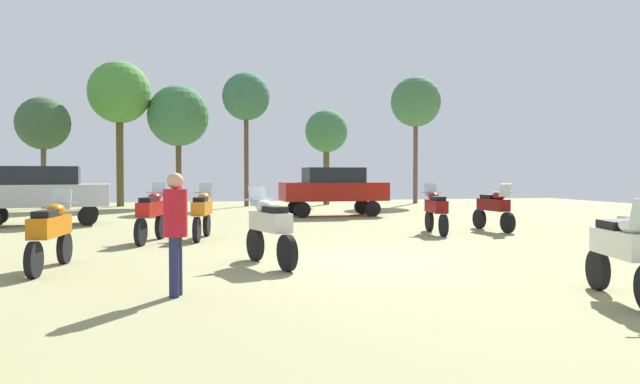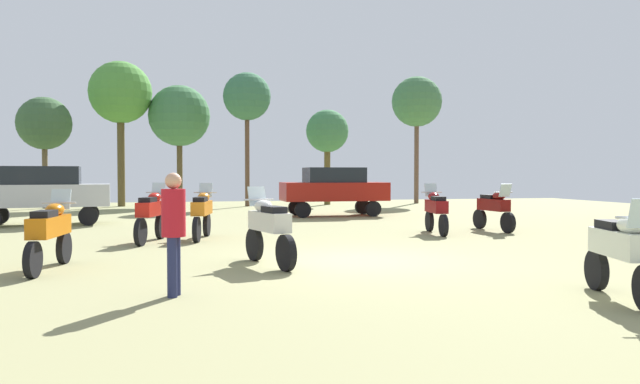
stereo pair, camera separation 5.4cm
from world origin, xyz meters
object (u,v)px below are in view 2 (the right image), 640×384
object	(u,v)px
tree_2	(44,124)
car_1	(43,191)
motorcycle_9	(151,213)
tree_5	(417,102)
tree_4	(327,132)
tree_7	(120,94)
motorcycle_8	(621,250)
car_2	(334,188)
motorcycle_7	(50,231)
tree_3	(179,116)
motorcycle_1	(494,208)
motorcycle_6	(436,209)
motorcycle_4	(269,227)
motorcycle_3	(202,212)
tree_6	(247,98)
person_3	(174,224)

from	to	relation	value
tree_2	car_1	bearing A→B (deg)	-78.11
motorcycle_9	tree_5	xyz separation A→B (m)	(14.03, 16.94, 5.16)
car_1	tree_4	bearing A→B (deg)	-56.14
tree_2	tree_7	bearing A→B (deg)	17.59
motorcycle_8	tree_5	size ratio (longest dim) A/B	0.28
car_2	motorcycle_9	bearing A→B (deg)	139.12
car_1	motorcycle_7	bearing A→B (deg)	-173.49
motorcycle_8	tree_3	size ratio (longest dim) A/B	0.31
motorcycle_1	motorcycle_6	xyz separation A→B (m)	(-2.08, -0.40, 0.00)
motorcycle_9	motorcycle_4	bearing A→B (deg)	-46.70
tree_3	motorcycle_3	bearing A→B (deg)	-87.41
tree_3	motorcycle_1	bearing A→B (deg)	-60.60
motorcycle_3	motorcycle_9	world-z (taller)	motorcycle_9
car_1	car_2	world-z (taller)	same
motorcycle_4	tree_7	xyz separation A→B (m)	(-4.94, 21.81, 5.25)
motorcycle_8	tree_6	bearing A→B (deg)	-69.54
motorcycle_6	tree_5	distance (m)	18.39
motorcycle_3	tree_2	world-z (taller)	tree_2
motorcycle_7	tree_5	xyz separation A→B (m)	(15.57, 21.07, 5.19)
motorcycle_4	car_2	xyz separation A→B (m)	(4.40, 12.48, 0.44)
motorcycle_7	tree_4	world-z (taller)	tree_4
motorcycle_1	tree_4	bearing A→B (deg)	-89.46
motorcycle_3	motorcycle_4	size ratio (longest dim) A/B	1.04
motorcycle_9	motorcycle_8	bearing A→B (deg)	-37.20
car_2	tree_4	xyz separation A→B (m)	(1.77, 8.65, 2.90)
motorcycle_9	tree_3	size ratio (longest dim) A/B	0.34
car_2	tree_4	world-z (taller)	tree_4
tree_7	motorcycle_7	bearing A→B (deg)	-87.38
motorcycle_9	tree_6	size ratio (longest dim) A/B	0.31
motorcycle_9	tree_2	size ratio (longest dim) A/B	0.40
motorcycle_7	motorcycle_1	bearing A→B (deg)	29.36
motorcycle_6	person_3	size ratio (longest dim) A/B	1.19
motorcycle_7	person_3	distance (m)	3.64
tree_2	tree_3	distance (m)	6.74
motorcycle_3	tree_7	size ratio (longest dim) A/B	0.28
motorcycle_1	motorcycle_9	distance (m)	10.07
motorcycle_4	person_3	size ratio (longest dim) A/B	1.18
car_2	tree_2	distance (m)	15.57
tree_2	tree_4	size ratio (longest dim) A/B	1.05
tree_4	tree_5	bearing A→B (deg)	2.80
motorcycle_1	tree_4	world-z (taller)	tree_4
motorcycle_4	tree_7	distance (m)	22.97
motorcycle_4	person_3	bearing A→B (deg)	-140.18
tree_3	motorcycle_6	bearing A→B (deg)	-66.70
tree_6	tree_4	bearing A→B (deg)	8.84
motorcycle_9	motorcycle_6	bearing A→B (deg)	17.55
motorcycle_9	car_2	xyz separation A→B (m)	(6.82, 8.03, 0.43)
motorcycle_3	motorcycle_6	xyz separation A→B (m)	(6.68, -0.07, -0.02)
motorcycle_6	car_2	xyz separation A→B (m)	(-1.15, 7.65, 0.46)
motorcycle_1	car_1	distance (m)	14.91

